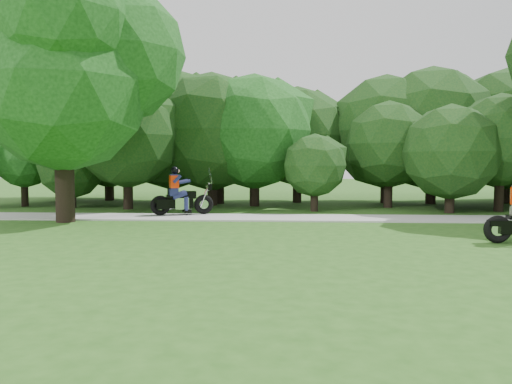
{
  "coord_description": "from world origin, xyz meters",
  "views": [
    {
      "loc": [
        -2.53,
        -11.24,
        2.25
      ],
      "look_at": [
        -3.38,
        4.09,
        1.28
      ],
      "focal_mm": 35.0,
      "sensor_mm": 36.0,
      "label": 1
    }
  ],
  "objects": [
    {
      "name": "tree_line",
      "position": [
        0.22,
        14.48,
        3.61
      ],
      "size": [
        40.06,
        11.56,
        7.52
      ],
      "color": "black",
      "rests_on": "ground"
    },
    {
      "name": "ground",
      "position": [
        0.0,
        0.0,
        0.0
      ],
      "size": [
        100.0,
        100.0,
        0.0
      ],
      "primitive_type": "plane",
      "color": "#255117",
      "rests_on": "ground"
    },
    {
      "name": "touring_motorcycle",
      "position": [
        -6.76,
        8.58,
        0.77
      ],
      "size": [
        2.48,
        1.41,
        1.96
      ],
      "rotation": [
        0.0,
        0.0,
        0.36
      ],
      "color": "black",
      "rests_on": "walkway"
    },
    {
      "name": "walkway",
      "position": [
        0.0,
        8.0,
        0.03
      ],
      "size": [
        60.0,
        2.2,
        0.06
      ],
      "primitive_type": "cube",
      "color": "#A8A8A3",
      "rests_on": "ground"
    },
    {
      "name": "big_tree_west",
      "position": [
        -10.54,
        6.85,
        5.76
      ],
      "size": [
        8.64,
        6.56,
        9.96
      ],
      "color": "black",
      "rests_on": "ground"
    }
  ]
}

